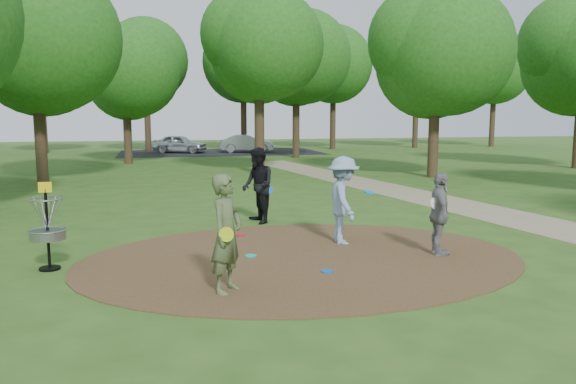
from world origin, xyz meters
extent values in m
plane|color=#2D5119|center=(0.00, 0.00, 0.00)|extent=(100.00, 100.00, 0.00)
cylinder|color=#47301C|center=(0.00, 0.00, 0.01)|extent=(8.40, 8.40, 0.02)
cube|color=#8C7A5B|center=(6.50, 2.00, 0.01)|extent=(7.55, 39.89, 0.01)
cube|color=black|center=(2.00, 30.00, 0.00)|extent=(14.00, 8.00, 0.01)
imported|color=#4E5F37|center=(-1.64, -1.67, 0.90)|extent=(0.74, 0.79, 1.81)
cylinder|color=#BAD818|center=(-1.68, -1.94, 0.96)|extent=(0.22, 0.06, 0.22)
imported|color=#819EC1|center=(1.13, 0.99, 0.92)|extent=(0.77, 1.23, 1.83)
cylinder|color=#0C78DB|center=(1.69, 0.96, 1.07)|extent=(0.30, 0.30, 0.08)
imported|color=black|center=(-0.18, 3.62, 0.94)|extent=(0.85, 1.02, 1.88)
cylinder|color=blue|center=(0.07, 3.56, 0.84)|extent=(0.23, 0.11, 0.22)
imported|color=gray|center=(2.59, -0.39, 0.80)|extent=(0.61, 1.01, 1.61)
cylinder|color=white|center=(2.45, -0.43, 1.03)|extent=(0.23, 0.12, 0.22)
cylinder|color=#16B7AF|center=(-0.94, 0.33, 0.03)|extent=(0.22, 0.22, 0.02)
cylinder|color=blue|center=(0.15, -1.04, 0.03)|extent=(0.22, 0.22, 0.02)
cylinder|color=red|center=(-0.87, 2.15, 0.03)|extent=(0.22, 0.22, 0.02)
imported|color=#B2B6BA|center=(-0.84, 30.12, 0.63)|extent=(4.01, 2.88, 1.27)
imported|color=#A7A8AF|center=(3.82, 29.59, 0.62)|extent=(3.95, 1.89, 1.25)
cylinder|color=black|center=(-4.50, 0.30, 0.68)|extent=(0.05, 0.05, 1.35)
cylinder|color=black|center=(-4.50, 0.30, 0.02)|extent=(0.36, 0.36, 0.04)
cylinder|color=gray|center=(-4.50, 0.30, 0.62)|extent=(0.60, 0.60, 0.16)
torus|color=gray|center=(-4.50, 0.30, 0.70)|extent=(0.63, 0.63, 0.03)
torus|color=gray|center=(-4.50, 0.30, 1.25)|extent=(0.58, 0.58, 0.02)
cube|color=yellow|center=(-4.50, 0.30, 1.45)|extent=(0.22, 0.02, 0.18)
cylinder|color=#332316|center=(-7.00, 14.00, 1.90)|extent=(0.44, 0.44, 3.80)
sphere|color=#1F5115|center=(-7.00, 14.00, 5.40)|extent=(5.81, 5.81, 5.81)
cylinder|color=#332316|center=(2.00, 15.00, 2.09)|extent=(0.44, 0.44, 4.18)
sphere|color=#1F5115|center=(2.00, 15.00, 5.50)|extent=(4.79, 4.79, 4.79)
cylinder|color=#332316|center=(9.00, 12.00, 1.80)|extent=(0.44, 0.44, 3.61)
sphere|color=#1F5115|center=(9.00, 12.00, 5.08)|extent=(5.36, 5.36, 5.36)
cylinder|color=#332316|center=(-4.00, 22.00, 1.71)|extent=(0.44, 0.44, 3.42)
sphere|color=#1F5115|center=(-4.00, 22.00, 4.80)|extent=(5.00, 5.00, 5.00)
cylinder|color=#332316|center=(6.00, 24.00, 2.19)|extent=(0.44, 0.44, 4.37)
sphere|color=#1F5115|center=(6.00, 24.00, 5.95)|extent=(5.74, 5.74, 5.74)
camera|label=1|loc=(-2.68, -9.93, 2.69)|focal=35.00mm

